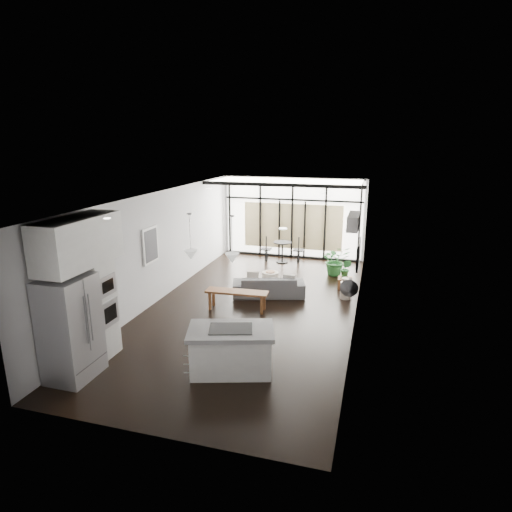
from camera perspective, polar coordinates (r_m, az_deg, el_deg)
The scene contains 27 objects.
floor at distance 10.78m, azimuth -0.44°, elevation -6.83°, with size 5.00×10.00×0.00m, color black.
ceiling at distance 10.06m, azimuth -0.47°, elevation 8.10°, with size 5.00×10.00×0.00m, color silver.
wall_left at distance 11.28m, azimuth -12.74°, elevation 1.27°, with size 0.02×10.00×2.80m, color silver.
wall_right at distance 9.95m, azimuth 13.50°, elevation -0.65°, with size 0.02×10.00×2.80m, color silver.
wall_back at distance 15.09m, azimuth 4.92°, elevation 5.11°, with size 5.00×0.02×2.80m, color silver.
wall_front at distance 6.00m, azimuth -14.32°, elevation -11.59°, with size 5.00×0.02×2.80m, color silver.
glazing at distance 14.97m, azimuth 4.83°, elevation 5.03°, with size 5.00×0.20×2.80m, color black.
skylight at distance 13.93m, azimuth 4.24°, elevation 9.96°, with size 4.70×1.90×0.06m, color silver.
neighbour_building at distance 15.09m, azimuth 4.86°, elevation 3.95°, with size 3.50×0.02×1.60m, color beige.
island at distance 7.86m, azimuth -3.33°, elevation -12.41°, with size 1.52×0.90×0.83m, color white.
cooktop at distance 7.67m, azimuth -3.38°, elevation -9.63°, with size 0.76×0.51×0.01m, color black.
fridge at distance 8.12m, azimuth -23.49°, elevation -8.84°, with size 0.71×0.89×1.84m, color #9B9BA0.
appliance_column at distance 8.66m, azimuth -20.65°, elevation -5.61°, with size 0.58×0.61×2.24m, color white.
upper_cabinets at distance 8.02m, azimuth -22.61°, elevation 1.76°, with size 0.62×1.75×0.86m, color white.
pendant_left at distance 7.91m, azimuth -8.68°, elevation 0.14°, with size 0.26×0.26×0.18m, color silver.
pendant_right at distance 7.62m, azimuth -3.20°, elevation -0.29°, with size 0.26×0.26×0.18m, color silver.
sofa at distance 11.43m, azimuth 1.70°, elevation -3.52°, with size 1.90×0.56×0.74m, color #525255.
console_bench at distance 10.54m, azimuth -2.55°, elevation -5.93°, with size 1.53×0.38×0.49m, color brown.
pouf at distance 12.33m, azimuth 1.92°, elevation -3.00°, with size 0.47×0.47×0.38m, color beige.
crate at distance 12.29m, azimuth 11.79°, elevation -3.57°, with size 0.40×0.40×0.30m, color brown.
plant_tall at distance 13.38m, azimuth 10.56°, elevation -0.99°, with size 0.84×0.93×0.73m, color #286A2E.
plant_crate at distance 12.21m, azimuth 11.86°, elevation -2.36°, with size 0.30×0.55×0.24m, color #286A2E.
milk_can at distance 11.49m, azimuth 11.88°, elevation -4.23°, with size 0.29×0.29×0.57m, color beige.
bistro_set at distance 14.53m, azimuth 3.52°, elevation 0.36°, with size 1.32×0.53×0.64m, color black.
tv at distance 10.94m, azimuth 13.52°, elevation 0.25°, with size 0.05×1.10×0.65m, color black.
ac_unit at distance 8.94m, azimuth 12.89°, elevation 4.52°, with size 0.22×0.90×0.30m, color white.
framed_art at distance 10.80m, azimuth -13.90°, elevation 1.41°, with size 0.04×0.70×0.90m, color black.
Camera 1 is at (2.82, -9.58, 4.07)m, focal length 30.00 mm.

